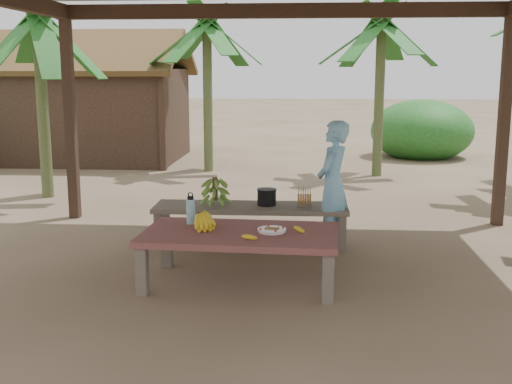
# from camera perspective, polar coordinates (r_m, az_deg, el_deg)

# --- Properties ---
(ground) EXTENTS (80.00, 80.00, 0.00)m
(ground) POSITION_cam_1_polar(r_m,az_deg,el_deg) (6.32, 1.48, -7.36)
(ground) COLOR brown
(ground) RESTS_ON ground
(work_table) EXTENTS (1.85, 1.10, 0.50)m
(work_table) POSITION_cam_1_polar(r_m,az_deg,el_deg) (5.96, -1.38, -4.14)
(work_table) COLOR brown
(work_table) RESTS_ON ground
(bench) EXTENTS (2.21, 0.63, 0.45)m
(bench) POSITION_cam_1_polar(r_m,az_deg,el_deg) (7.33, -0.47, -1.63)
(bench) COLOR brown
(bench) RESTS_ON ground
(ripe_banana_bunch) EXTENTS (0.35, 0.32, 0.18)m
(ripe_banana_bunch) POSITION_cam_1_polar(r_m,az_deg,el_deg) (6.04, -5.08, -2.46)
(ripe_banana_bunch) COLOR yellow
(ripe_banana_bunch) RESTS_ON work_table
(plate) EXTENTS (0.27, 0.27, 0.04)m
(plate) POSITION_cam_1_polar(r_m,az_deg,el_deg) (5.91, 1.42, -3.42)
(plate) COLOR white
(plate) RESTS_ON work_table
(loose_banana_front) EXTENTS (0.15, 0.05, 0.04)m
(loose_banana_front) POSITION_cam_1_polar(r_m,az_deg,el_deg) (5.65, -0.59, -4.04)
(loose_banana_front) COLOR yellow
(loose_banana_front) RESTS_ON work_table
(loose_banana_side) EXTENTS (0.13, 0.15, 0.04)m
(loose_banana_side) POSITION_cam_1_polar(r_m,az_deg,el_deg) (5.94, 3.86, -3.34)
(loose_banana_side) COLOR yellow
(loose_banana_side) RESTS_ON work_table
(water_flask) EXTENTS (0.08, 0.08, 0.31)m
(water_flask) POSITION_cam_1_polar(r_m,az_deg,el_deg) (6.25, -5.82, -1.64)
(water_flask) COLOR #3DA9BF
(water_flask) RESTS_ON work_table
(green_banana_stalk) EXTENTS (0.30, 0.30, 0.34)m
(green_banana_stalk) POSITION_cam_1_polar(r_m,az_deg,el_deg) (7.32, -3.66, 0.13)
(green_banana_stalk) COLOR #598C2D
(green_banana_stalk) RESTS_ON bench
(cooking_pot) EXTENTS (0.21, 0.21, 0.18)m
(cooking_pot) POSITION_cam_1_polar(r_m,az_deg,el_deg) (7.31, 0.96, -0.49)
(cooking_pot) COLOR black
(cooking_pot) RESTS_ON bench
(skewer_rack) EXTENTS (0.18, 0.08, 0.24)m
(skewer_rack) POSITION_cam_1_polar(r_m,az_deg,el_deg) (7.23, 4.33, -0.41)
(skewer_rack) COLOR #A57F47
(skewer_rack) RESTS_ON bench
(woman) EXTENTS (0.52, 0.61, 1.43)m
(woman) POSITION_cam_1_polar(r_m,az_deg,el_deg) (7.17, 6.83, 0.63)
(woman) COLOR #75B6DE
(woman) RESTS_ON ground
(hut) EXTENTS (4.40, 3.43, 2.85)m
(hut) POSITION_cam_1_polar(r_m,az_deg,el_deg) (14.82, -14.70, 7.07)
(hut) COLOR black
(hut) RESTS_ON ground
(banana_plant_n) EXTENTS (1.80, 1.80, 3.08)m
(banana_plant_n) POSITION_cam_1_polar(r_m,az_deg,el_deg) (12.27, 11.08, 13.49)
(banana_plant_n) COLOR #596638
(banana_plant_n) RESTS_ON ground
(banana_plant_nw) EXTENTS (1.80, 1.80, 3.10)m
(banana_plant_nw) POSITION_cam_1_polar(r_m,az_deg,el_deg) (12.65, -4.39, 13.66)
(banana_plant_nw) COLOR #596638
(banana_plant_nw) RESTS_ON ground
(banana_plant_w) EXTENTS (1.80, 1.80, 2.96)m
(banana_plant_w) POSITION_cam_1_polar(r_m,az_deg,el_deg) (10.48, -18.78, 12.99)
(banana_plant_w) COLOR #596638
(banana_plant_w) RESTS_ON ground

